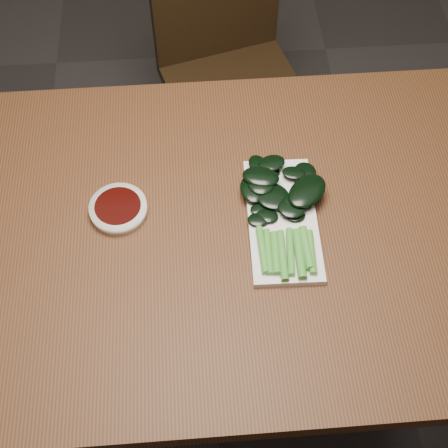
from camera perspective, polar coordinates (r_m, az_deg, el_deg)
ground at (r=1.89m, az=-0.96°, el=-12.76°), size 6.00×6.00×0.00m
table at (r=1.28m, az=-1.39°, el=-2.03°), size 1.40×0.80×0.75m
chair_far at (r=1.90m, az=0.40°, el=14.42°), size 0.47×0.47×0.89m
sauce_bowl at (r=1.24m, az=-9.63°, el=1.37°), size 0.11×0.11×0.02m
serving_plate at (r=1.22m, az=5.34°, el=0.40°), size 0.14×0.29×0.01m
gai_lan at (r=1.22m, az=5.22°, el=1.94°), size 0.19×0.30×0.03m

